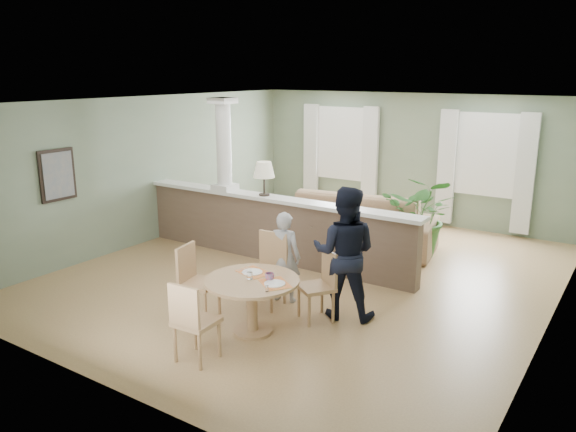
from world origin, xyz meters
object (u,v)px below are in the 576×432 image
Objects in this scene: houseplant at (422,216)px; dining_table at (253,290)px; chair_far_boy at (269,266)px; child_person at (284,257)px; chair_near at (192,319)px; sofa at (348,223)px; man_person at (345,253)px; chair_side at (195,278)px; chair_far_man at (321,282)px.

houseplant is 4.05m from dining_table.
child_person reaches higher than chair_far_boy.
sofa is at bearing -86.50° from chair_near.
chair_far_boy is 1.11m from man_person.
man_person reaches higher than chair_side.
sofa is 4.73m from chair_near.
sofa is at bearing -168.72° from houseplant.
sofa is 2.74m from child_person.
chair_far_man is 0.48m from man_person.
houseplant is 4.32m from chair_side.
sofa is 2.68× the size of dining_table.
dining_table is at bearing -99.68° from chair_near.
houseplant is 1.25× the size of dining_table.
child_person is at bearing -43.12° from chair_side.
houseplant is at bearing -31.71° from chair_side.
chair_far_boy is (-0.99, -3.16, -0.16)m from houseplant.
chair_far_boy is 1.04× the size of chair_side.
chair_far_boy is at bearing -93.86° from sofa.
child_person is (0.69, 1.07, 0.11)m from chair_side.
houseplant is 1.57× the size of chair_far_man.
chair_far_boy reaches higher than chair_near.
man_person reaches higher than houseplant.
chair_side reaches higher than sofa.
chair_side reaches higher than chair_near.
sofa is 1.77× the size of man_person.
chair_far_boy is 1.81m from chair_near.
chair_near reaches higher than chair_far_man.
chair_far_man is at bearing -70.12° from chair_side.
dining_table is at bearing -87.06° from chair_far_man.
chair_far_man reaches higher than sofa.
child_person is (-0.87, -2.96, -0.08)m from houseplant.
man_person is at bearing -88.89° from houseplant.
chair_far_man is (-0.14, -3.20, -0.21)m from houseplant.
sofa is at bearing -81.38° from man_person.
sofa is 2.92m from chair_far_boy.
child_person reaches higher than chair_side.
chair_near is 0.98× the size of chair_side.
chair_far_boy is at bearing -107.39° from houseplant.
chair_far_man is (1.14, -2.94, 0.05)m from sofa.
man_person is (1.62, 1.07, 0.34)m from chair_side.
chair_far_man is at bearing 32.77° from man_person.
houseplant is at bearing -119.31° from child_person.
houseplant is 0.83× the size of man_person.
chair_near is (-0.75, -4.95, -0.20)m from houseplant.
chair_far_boy reaches higher than chair_side.
houseplant is (1.28, 0.26, 0.27)m from sofa.
child_person is (-0.23, 1.04, 0.09)m from dining_table.
chair_far_boy is (-0.35, 0.83, -0.00)m from dining_table.
child_person is at bearing -17.63° from man_person.
chair_near is (-0.11, -0.96, -0.04)m from dining_table.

